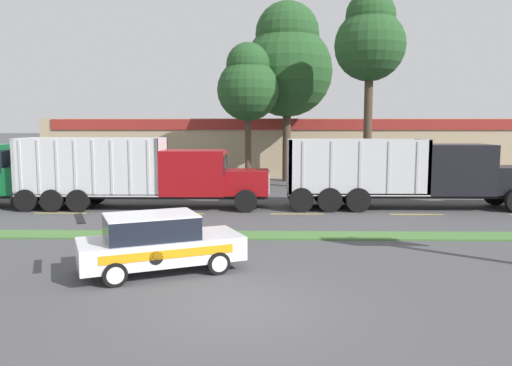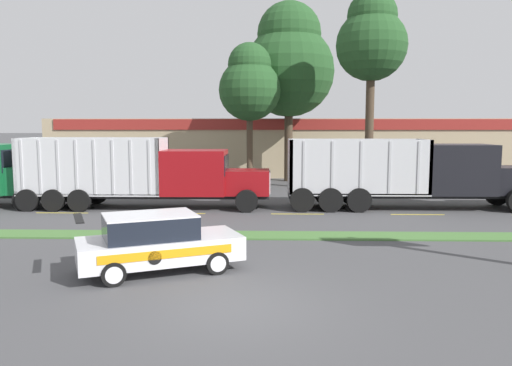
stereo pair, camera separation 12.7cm
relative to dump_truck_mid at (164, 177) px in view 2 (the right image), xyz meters
The scene contains 13 objects.
ground_plane 14.10m from the dump_truck_mid, 71.87° to the right, with size 600.00×600.00×0.00m, color #474749.
grass_verge 7.74m from the dump_truck_mid, 54.92° to the right, with size 120.00×1.29×0.06m, color #477538.
centre_line_3 4.93m from the dump_truck_mid, 160.48° to the right, with size 2.40×0.14×0.01m, color yellow.
centre_line_4 2.40m from the dump_truck_mid, 57.98° to the right, with size 2.40×0.14×0.01m, color yellow.
centre_line_5 6.74m from the dump_truck_mid, 13.80° to the right, with size 2.40×0.14×0.01m, color yellow.
centre_line_6 11.98m from the dump_truck_mid, ahead, with size 2.40×0.14×0.01m, color yellow.
dump_truck_mid is the anchor object (origin of this frame).
dump_truck_trail 12.71m from the dump_truck_mid, ahead, with size 11.51×2.59×3.34m.
rally_car 10.92m from the dump_truck_mid, 79.13° to the right, with size 4.70×3.41×1.63m.
store_building_backdrop 21.06m from the dump_truck_mid, 72.78° to the left, with size 37.23×12.10×4.56m.
tree_behind_left 14.50m from the dump_truck_mid, 28.12° to the left, with size 4.12×4.12×11.72m.
tree_behind_centre 11.04m from the dump_truck_mid, 67.16° to the left, with size 4.04×4.04×9.36m.
tree_behind_right 15.59m from the dump_truck_mid, 62.37° to the left, with size 6.48×6.48×12.73m.
Camera 2 is at (0.75, -10.57, 3.94)m, focal length 35.00 mm.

